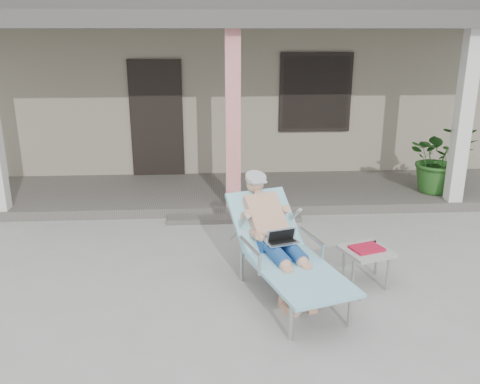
{
  "coord_description": "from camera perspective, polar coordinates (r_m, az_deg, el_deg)",
  "views": [
    {
      "loc": [
        -0.36,
        -5.29,
        2.74
      ],
      "look_at": [
        0.01,
        0.6,
        0.85
      ],
      "focal_mm": 38.0,
      "sensor_mm": 36.0,
      "label": 1
    }
  ],
  "objects": [
    {
      "name": "potted_palm",
      "position": [
        8.99,
        21.52,
        3.53
      ],
      "size": [
        1.19,
        1.08,
        1.15
      ],
      "primitive_type": "imported",
      "rotation": [
        0.0,
        0.0,
        -0.19
      ],
      "color": "#26591E",
      "rests_on": "porch_deck"
    },
    {
      "name": "house",
      "position": [
        11.84,
        -1.85,
        12.52
      ],
      "size": [
        10.4,
        5.4,
        3.3
      ],
      "color": "gray",
      "rests_on": "ground"
    },
    {
      "name": "porch_overhang",
      "position": [
        8.25,
        -1.13,
        18.07
      ],
      "size": [
        10.0,
        2.3,
        2.85
      ],
      "color": "silver",
      "rests_on": "porch_deck"
    },
    {
      "name": "ground",
      "position": [
        5.97,
        0.27,
        -9.56
      ],
      "size": [
        60.0,
        60.0,
        0.0
      ],
      "primitive_type": "plane",
      "color": "#9E9E99",
      "rests_on": "ground"
    },
    {
      "name": "porch_step",
      "position": [
        7.65,
        -0.65,
        -2.96
      ],
      "size": [
        2.0,
        0.3,
        0.07
      ],
      "primitive_type": "cube",
      "color": "#605B56",
      "rests_on": "ground"
    },
    {
      "name": "porch_deck",
      "position": [
        8.72,
        -1.04,
        -0.07
      ],
      "size": [
        10.0,
        2.0,
        0.15
      ],
      "primitive_type": "cube",
      "color": "#605B56",
      "rests_on": "ground"
    },
    {
      "name": "lounger",
      "position": [
        5.43,
        4.5,
        -3.54
      ],
      "size": [
        1.25,
        1.99,
        1.25
      ],
      "rotation": [
        0.0,
        0.0,
        0.3
      ],
      "color": "#B7B7BC",
      "rests_on": "ground"
    },
    {
      "name": "side_table",
      "position": [
        5.87,
        13.99,
        -6.63
      ],
      "size": [
        0.61,
        0.61,
        0.44
      ],
      "rotation": [
        0.0,
        0.0,
        0.33
      ],
      "color": "#A2A19D",
      "rests_on": "ground"
    }
  ]
}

